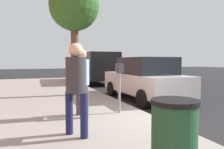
# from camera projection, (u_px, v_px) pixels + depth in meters

# --- Properties ---
(ground_plane) EXTENTS (80.00, 80.00, 0.00)m
(ground_plane) POSITION_uv_depth(u_px,v_px,m) (157.00, 123.00, 5.63)
(ground_plane) COLOR #232326
(ground_plane) RESTS_ON ground
(sidewalk_slab) EXTENTS (28.00, 6.00, 0.15)m
(sidewalk_slab) POSITION_uv_depth(u_px,v_px,m) (37.00, 134.00, 4.53)
(sidewalk_slab) COLOR gray
(sidewalk_slab) RESTS_ON ground_plane
(parking_meter) EXTENTS (0.36, 0.12, 1.41)m
(parking_meter) POSITION_uv_depth(u_px,v_px,m) (119.00, 77.00, 6.04)
(parking_meter) COLOR gray
(parking_meter) RESTS_ON sidewalk_slab
(pedestrian_at_meter) EXTENTS (0.53, 0.39, 1.79)m
(pedestrian_at_meter) POSITION_uv_depth(u_px,v_px,m) (82.00, 77.00, 5.65)
(pedestrian_at_meter) COLOR #47474C
(pedestrian_at_meter) RESTS_ON sidewalk_slab
(pedestrian_bystander) EXTENTS (0.48, 0.40, 1.83)m
(pedestrian_bystander) POSITION_uv_depth(u_px,v_px,m) (76.00, 81.00, 4.15)
(pedestrian_bystander) COLOR #191E4C
(pedestrian_bystander) RESTS_ON sidewalk_slab
(parked_sedan_near) EXTENTS (4.43, 2.02, 1.77)m
(parked_sedan_near) POSITION_uv_depth(u_px,v_px,m) (145.00, 78.00, 8.85)
(parked_sedan_near) COLOR silver
(parked_sedan_near) RESTS_ON ground_plane
(parked_van_far) EXTENTS (5.25, 2.22, 2.18)m
(parked_van_far) POSITION_uv_depth(u_px,v_px,m) (95.00, 66.00, 15.37)
(parked_van_far) COLOR black
(parked_van_far) RESTS_ON ground_plane
(street_tree) EXTENTS (2.10, 2.10, 4.85)m
(street_tree) POSITION_uv_depth(u_px,v_px,m) (74.00, 8.00, 8.98)
(street_tree) COLOR brown
(street_tree) RESTS_ON sidewalk_slab
(trash_bin) EXTENTS (0.59, 0.59, 1.01)m
(trash_bin) POSITION_uv_depth(u_px,v_px,m) (174.00, 140.00, 2.65)
(trash_bin) COLOR #1E4C2D
(trash_bin) RESTS_ON sidewalk_slab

